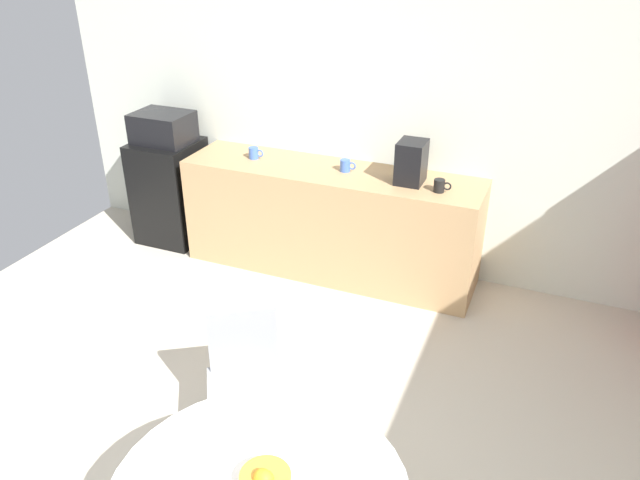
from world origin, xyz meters
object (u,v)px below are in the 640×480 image
(mini_fridge, at_px, (171,191))
(coffee_maker, at_px, (411,162))
(microwave, at_px, (163,127))
(chair_gray, at_px, (245,366))
(mug_white, at_px, (254,153))
(mug_green, at_px, (440,186))
(mug_red, at_px, (346,166))

(mini_fridge, height_order, coffee_maker, coffee_maker)
(mini_fridge, distance_m, microwave, 0.59)
(chair_gray, height_order, coffee_maker, coffee_maker)
(chair_gray, relative_size, mug_white, 6.43)
(chair_gray, height_order, mug_green, mug_green)
(microwave, xyz_separation_m, mug_green, (2.45, -0.10, -0.11))
(microwave, xyz_separation_m, chair_gray, (1.85, -1.97, -0.54))
(mug_white, bearing_deg, microwave, -179.79)
(mug_white, height_order, mug_red, same)
(mug_white, distance_m, coffee_maker, 1.33)
(mug_red, distance_m, coffee_maker, 0.54)
(mug_white, distance_m, mug_red, 0.80)
(microwave, bearing_deg, mini_fridge, 0.00)
(chair_gray, relative_size, mug_green, 6.43)
(mug_red, bearing_deg, mini_fridge, -179.22)
(mug_white, bearing_deg, coffee_maker, -0.14)
(mini_fridge, bearing_deg, coffee_maker, 0.00)
(mini_fridge, bearing_deg, chair_gray, -46.81)
(coffee_maker, bearing_deg, microwave, 180.00)
(mini_fridge, height_order, mug_red, mug_red)
(mug_green, bearing_deg, mug_red, 171.22)
(microwave, distance_m, mug_red, 1.68)
(mug_white, relative_size, mug_red, 1.00)
(mug_green, distance_m, coffee_maker, 0.29)
(mug_green, bearing_deg, coffee_maker, 158.58)
(chair_gray, xyz_separation_m, coffee_maker, (0.36, 1.97, 0.54))
(mini_fridge, distance_m, mug_white, 1.00)
(mug_green, bearing_deg, mini_fridge, 177.75)
(chair_gray, bearing_deg, mini_fridge, 133.19)
(mug_white, bearing_deg, mug_red, 1.41)
(mug_white, distance_m, mug_green, 1.57)
(coffee_maker, bearing_deg, mug_white, 179.86)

